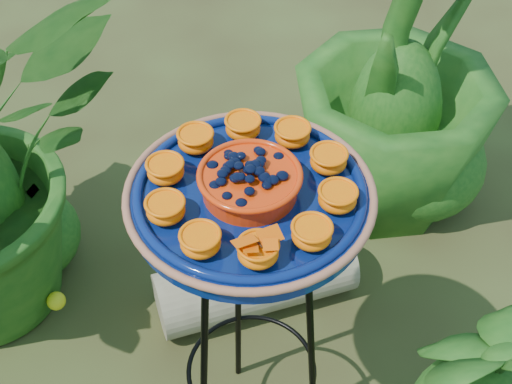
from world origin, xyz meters
TOP-DOWN VIEW (x-y plane):
  - tripod_stand at (0.05, -0.04)m, footprint 0.32×0.33m
  - feeder_dish at (0.05, -0.04)m, footprint 0.44×0.44m
  - driftwood_log at (0.18, 0.34)m, footprint 0.57×0.20m
  - shrub_back_right at (0.72, 0.65)m, footprint 0.81×0.81m

SIDE VIEW (x-z plane):
  - driftwood_log at x=0.18m, z-range 0.00..0.19m
  - tripod_stand at x=0.05m, z-range 0.09..0.91m
  - shrub_back_right at x=0.72m, z-range 0.00..1.14m
  - feeder_dish at x=0.05m, z-range 0.81..0.91m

